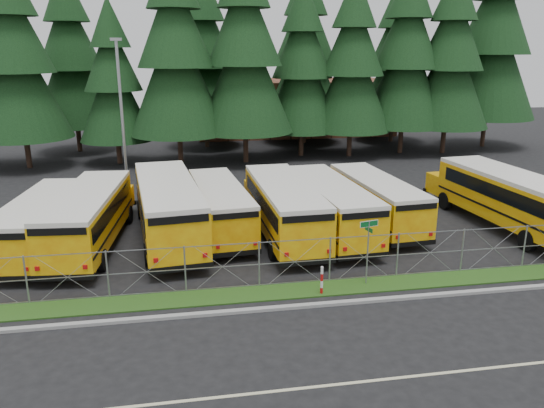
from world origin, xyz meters
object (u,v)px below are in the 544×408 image
at_px(bus_0, 43,224).
at_px(street_sign, 368,239).
at_px(bus_5, 328,207).
at_px(bus_2, 168,210).
at_px(bus_1, 91,218).
at_px(bus_east, 506,200).
at_px(striped_bollard, 322,281).
at_px(bus_4, 282,209).
at_px(bus_3, 219,208).
at_px(light_standard, 122,112).
at_px(bus_6, 373,201).

relative_size(bus_0, street_sign, 3.59).
bearing_deg(bus_5, bus_2, 173.22).
distance_m(bus_1, street_sign, 13.66).
distance_m(bus_2, bus_east, 18.21).
distance_m(bus_5, striped_bollard, 7.65).
xyz_separation_m(bus_4, street_sign, (2.31, -6.58, 0.57)).
bearing_deg(bus_2, bus_5, -9.21).
bearing_deg(bus_4, bus_3, 158.12).
height_order(bus_3, bus_4, bus_4).
relative_size(bus_3, bus_east, 0.85).
bearing_deg(bus_1, bus_east, 2.97).
bearing_deg(street_sign, bus_east, 30.29).
xyz_separation_m(street_sign, light_standard, (-11.08, 16.66, 3.47)).
bearing_deg(bus_4, bus_1, 177.96).
bearing_deg(bus_2, bus_0, 178.81).
bearing_deg(bus_5, bus_6, 14.09).
bearing_deg(street_sign, bus_3, 125.36).
bearing_deg(bus_6, bus_0, 179.23).
bearing_deg(bus_3, bus_0, -177.55).
distance_m(bus_1, bus_4, 9.61).
xyz_separation_m(bus_6, light_standard, (-14.15, 9.05, 4.17)).
relative_size(bus_6, street_sign, 3.62).
bearing_deg(bus_5, bus_east, -8.74).
height_order(bus_0, street_sign, street_sign).
bearing_deg(striped_bollard, bus_east, 28.03).
distance_m(bus_3, bus_5, 5.77).
bearing_deg(bus_east, street_sign, -154.40).
distance_m(bus_5, bus_east, 9.84).
relative_size(bus_0, bus_6, 0.99).
bearing_deg(striped_bollard, street_sign, 15.87).
relative_size(street_sign, striped_bollard, 2.34).
distance_m(bus_3, striped_bollard, 9.05).
bearing_deg(bus_4, bus_0, 178.28).
xyz_separation_m(bus_1, bus_3, (6.41, 1.11, -0.12)).
height_order(bus_5, light_standard, light_standard).
bearing_deg(bus_0, light_standard, 79.03).
distance_m(street_sign, light_standard, 20.31).
relative_size(bus_0, bus_1, 0.91).
relative_size(bus_5, bus_6, 1.05).
bearing_deg(bus_east, light_standard, 148.05).
xyz_separation_m(striped_bollard, light_standard, (-8.99, 17.25, 4.90)).
height_order(bus_4, bus_5, bus_4).
distance_m(bus_4, bus_5, 2.48).
height_order(bus_5, bus_east, bus_east).
height_order(bus_1, bus_4, bus_4).
xyz_separation_m(bus_1, bus_6, (14.99, 0.97, -0.11)).
relative_size(bus_4, street_sign, 3.96).
bearing_deg(bus_6, bus_2, 178.36).
distance_m(bus_1, bus_east, 21.90).
distance_m(bus_3, bus_4, 3.41).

